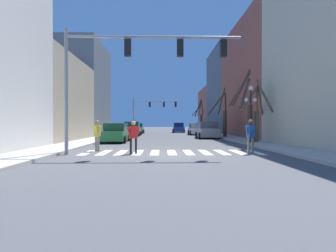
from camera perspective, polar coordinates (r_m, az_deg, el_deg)
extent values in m
plane|color=#4C4C4F|center=(13.19, 0.97, -6.21)|extent=(240.00, 240.00, 0.00)
cube|color=#ADA89E|center=(14.56, -26.65, -5.33)|extent=(2.38, 90.00, 0.15)
cube|color=#ADA89E|center=(15.04, 27.64, -5.15)|extent=(2.38, 90.00, 0.15)
cube|color=tan|center=(25.57, -25.41, 5.19)|extent=(6.00, 10.69, 7.32)
cube|color=#515B66|center=(35.17, -18.65, 7.29)|extent=(6.00, 9.46, 11.46)
cube|color=#934C3D|center=(31.96, 19.95, 9.31)|extent=(6.00, 14.94, 12.93)
cube|color=#515B66|center=(45.01, 13.53, 7.33)|extent=(6.00, 12.60, 13.85)
cube|color=#934C3D|center=(56.61, 10.36, 3.41)|extent=(6.00, 11.74, 8.91)
cube|color=white|center=(14.68, -17.12, -5.54)|extent=(0.45, 2.60, 0.01)
cube|color=white|center=(14.46, -13.67, -5.62)|extent=(0.45, 2.60, 0.01)
cube|color=white|center=(14.29, -10.12, -5.69)|extent=(0.45, 2.60, 0.01)
cube|color=white|center=(14.18, -6.51, -5.73)|extent=(0.45, 2.60, 0.01)
cube|color=white|center=(14.13, -2.85, -5.75)|extent=(0.45, 2.60, 0.01)
cube|color=white|center=(14.14, 0.81, -5.75)|extent=(0.45, 2.60, 0.01)
cube|color=white|center=(14.20, 4.46, -5.72)|extent=(0.45, 2.60, 0.01)
cube|color=white|center=(14.32, 8.07, -5.68)|extent=(0.45, 2.60, 0.01)
cube|color=white|center=(14.49, 11.60, -5.61)|extent=(0.45, 2.60, 0.01)
cube|color=white|center=(14.72, 15.03, -5.52)|extent=(0.45, 2.60, 0.01)
cube|color=white|center=(14.99, 18.35, -5.42)|extent=(0.45, 2.60, 0.01)
cylinder|color=gray|center=(14.07, -21.27, 7.00)|extent=(0.18, 0.18, 6.28)
cylinder|color=gray|center=(13.84, -3.06, 18.78)|extent=(8.73, 0.14, 0.14)
cube|color=black|center=(13.78, -8.74, 16.46)|extent=(0.32, 0.28, 0.84)
cube|color=black|center=(13.71, 2.66, 16.56)|extent=(0.32, 0.28, 0.84)
cube|color=black|center=(14.02, 11.97, 16.18)|extent=(0.32, 0.28, 0.84)
cylinder|color=gray|center=(43.77, -7.57, 2.19)|extent=(0.18, 0.18, 5.71)
cylinder|color=gray|center=(43.67, -2.45, 5.42)|extent=(7.81, 0.14, 0.14)
cube|color=black|center=(43.66, -3.99, 4.69)|extent=(0.32, 0.28, 0.84)
cube|color=black|center=(43.61, -0.90, 4.70)|extent=(0.32, 0.28, 0.84)
cube|color=black|center=(43.67, 1.67, 4.69)|extent=(0.32, 0.28, 0.84)
cylinder|color=black|center=(20.75, 17.55, 2.02)|extent=(0.12, 0.12, 3.91)
sphere|color=white|center=(20.92, 17.56, 7.87)|extent=(0.36, 0.36, 0.36)
sphere|color=white|center=(20.72, 16.72, 5.48)|extent=(0.31, 0.31, 0.31)
sphere|color=white|center=(20.93, 18.39, 5.43)|extent=(0.31, 0.31, 0.31)
cube|color=navy|center=(46.48, 2.30, -0.69)|extent=(1.82, 4.27, 0.86)
cube|color=#0E1C46|center=(46.47, 2.30, 0.28)|extent=(1.67, 2.22, 0.70)
cylinder|color=black|center=(47.76, 1.09, -1.00)|extent=(0.22, 0.64, 0.64)
cylinder|color=black|center=(47.87, 3.31, -0.99)|extent=(0.22, 0.64, 0.64)
cylinder|color=black|center=(45.11, 1.23, -1.08)|extent=(0.22, 0.64, 0.64)
cylinder|color=black|center=(45.23, 3.58, -1.08)|extent=(0.22, 0.64, 0.64)
cube|color=#236B38|center=(33.84, -7.78, -1.08)|extent=(1.91, 4.76, 0.90)
cube|color=#133A1E|center=(33.82, -7.78, 0.31)|extent=(1.76, 2.47, 0.74)
cylinder|color=black|center=(35.43, -9.08, -1.51)|extent=(0.22, 0.64, 0.64)
cylinder|color=black|center=(35.22, -5.93, -1.52)|extent=(0.22, 0.64, 0.64)
cylinder|color=black|center=(32.51, -9.78, -1.68)|extent=(0.22, 0.64, 0.64)
cylinder|color=black|center=(32.28, -6.35, -1.70)|extent=(0.22, 0.64, 0.64)
cube|color=white|center=(37.05, 6.20, -1.03)|extent=(1.93, 4.26, 0.79)
cube|color=gray|center=(37.04, 6.20, 0.09)|extent=(1.78, 2.21, 0.65)
cylinder|color=black|center=(38.25, 4.48, -1.36)|extent=(0.22, 0.64, 0.64)
cylinder|color=black|center=(38.50, 7.39, -1.35)|extent=(0.22, 0.64, 0.64)
cylinder|color=black|center=(35.63, 4.90, -1.49)|extent=(0.22, 0.64, 0.64)
cylinder|color=black|center=(35.90, 8.03, -1.48)|extent=(0.22, 0.64, 0.64)
cube|color=#236B38|center=(41.76, -6.66, -0.85)|extent=(1.74, 4.22, 0.81)
cube|color=#133A1E|center=(41.75, -6.66, 0.16)|extent=(1.60, 2.20, 0.66)
cylinder|color=black|center=(43.16, -7.68, -1.15)|extent=(0.22, 0.64, 0.64)
cylinder|color=black|center=(43.00, -5.32, -1.16)|extent=(0.22, 0.64, 0.64)
cylinder|color=black|center=(40.56, -8.09, -1.26)|extent=(0.22, 0.64, 0.64)
cylinder|color=black|center=(40.39, -5.58, -1.26)|extent=(0.22, 0.64, 0.64)
cube|color=gray|center=(28.25, 8.54, -1.40)|extent=(1.95, 4.16, 0.88)
cube|color=#464648|center=(28.23, 8.55, 0.23)|extent=(1.79, 2.16, 0.72)
cylinder|color=black|center=(29.38, 6.20, -1.91)|extent=(0.22, 0.64, 0.64)
cylinder|color=black|center=(29.71, 10.01, -1.89)|extent=(0.22, 0.64, 0.64)
cylinder|color=black|center=(26.83, 6.92, -2.13)|extent=(0.22, 0.64, 0.64)
cylinder|color=black|center=(27.19, 11.07, -2.10)|extent=(0.22, 0.64, 0.64)
cube|color=#236B38|center=(22.32, -11.28, -2.04)|extent=(1.81, 4.30, 0.77)
cube|color=#133A1E|center=(22.30, -11.28, -0.23)|extent=(1.67, 2.24, 0.63)
cylinder|color=black|center=(23.81, -12.91, -2.47)|extent=(0.22, 0.64, 0.64)
cylinder|color=black|center=(23.51, -8.50, -2.50)|extent=(0.22, 0.64, 0.64)
cylinder|color=black|center=(21.21, -14.36, -2.83)|extent=(0.22, 0.64, 0.64)
cylinder|color=black|center=(20.87, -9.41, -2.88)|extent=(0.22, 0.64, 0.64)
cylinder|color=#7A705B|center=(15.41, -15.39, -3.73)|extent=(0.12, 0.12, 0.82)
cylinder|color=#7A705B|center=(15.15, -14.89, -3.80)|extent=(0.12, 0.12, 0.82)
cube|color=gold|center=(15.24, -15.15, -1.00)|extent=(0.43, 0.45, 0.65)
sphere|color=#8C664C|center=(15.24, -15.15, 0.78)|extent=(0.23, 0.23, 0.23)
cylinder|color=gold|center=(15.45, -15.53, -1.15)|extent=(0.25, 0.27, 0.63)
cylinder|color=gold|center=(15.04, -14.75, -1.19)|extent=(0.25, 0.27, 0.63)
cylinder|color=black|center=(13.49, -8.09, -4.37)|extent=(0.12, 0.12, 0.79)
cylinder|color=black|center=(13.62, -6.99, -4.32)|extent=(0.12, 0.12, 0.79)
cube|color=red|center=(13.51, -7.54, -1.35)|extent=(0.45, 0.39, 0.62)
sphere|color=tan|center=(13.51, -7.54, 0.59)|extent=(0.22, 0.22, 0.22)
cylinder|color=red|center=(13.42, -8.40, -1.54)|extent=(0.28, 0.22, 0.61)
cylinder|color=red|center=(13.61, -6.69, -1.51)|extent=(0.28, 0.22, 0.61)
cylinder|color=#7A705B|center=(14.36, 17.92, -4.02)|extent=(0.12, 0.12, 0.83)
cylinder|color=#7A705B|center=(14.13, 17.14, -4.09)|extent=(0.12, 0.12, 0.83)
cube|color=#235693|center=(14.21, 17.54, -1.06)|extent=(0.47, 0.41, 0.66)
sphere|color=brown|center=(14.20, 17.55, 0.88)|extent=(0.23, 0.23, 0.23)
cylinder|color=#235693|center=(14.39, 18.15, -1.22)|extent=(0.29, 0.22, 0.63)
cylinder|color=#235693|center=(14.03, 16.92, -1.26)|extent=(0.29, 0.22, 0.63)
cylinder|color=brown|center=(21.40, 18.71, -0.09)|extent=(0.34, 0.34, 2.37)
cylinder|color=brown|center=(21.79, 16.64, 5.21)|extent=(1.30, 1.29, 1.87)
cylinder|color=brown|center=(22.10, 18.83, 5.09)|extent=(0.63, 1.29, 2.38)
cylinder|color=brown|center=(21.50, 20.27, 6.15)|extent=(1.24, 0.61, 2.62)
cylinder|color=brown|center=(22.48, 19.45, 5.37)|extent=(1.20, 1.82, 2.46)
cylinder|color=brown|center=(21.35, 17.19, 5.42)|extent=(1.27, 0.26, 1.97)
cylinder|color=#473828|center=(47.96, 7.26, 0.68)|extent=(0.36, 0.36, 3.15)
cylinder|color=#473828|center=(48.14, 6.24, 3.40)|extent=(1.77, 0.67, 2.08)
cylinder|color=#473828|center=(48.05, 6.57, 3.91)|extent=(1.33, 0.36, 3.23)
cylinder|color=#473828|center=(47.38, 6.96, 3.83)|extent=(0.81, 1.38, 2.85)
cylinder|color=#473828|center=(47.08, 7.45, 4.08)|extent=(0.21, 2.13, 2.91)
cylinder|color=#473828|center=(21.15, 17.40, 0.53)|extent=(0.39, 0.39, 2.83)
cylinder|color=#473828|center=(20.40, 16.40, 6.92)|extent=(1.36, 1.68, 2.46)
cylinder|color=#473828|center=(21.50, 15.22, 7.55)|extent=(1.57, 1.04, 2.68)
cylinder|color=#473828|center=(21.12, 15.66, 8.00)|extent=(1.53, 0.21, 2.89)
cylinder|color=#473828|center=(28.97, 12.29, 0.42)|extent=(0.40, 0.40, 2.74)
cylinder|color=#473828|center=(29.82, 12.40, 4.74)|extent=(0.59, 1.61, 2.41)
cylinder|color=#473828|center=(29.50, 10.41, 4.67)|extent=(1.76, 1.54, 2.49)
cylinder|color=#473828|center=(29.95, 11.54, 5.25)|extent=(0.47, 2.00, 2.93)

